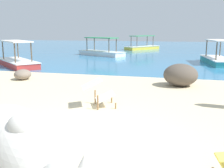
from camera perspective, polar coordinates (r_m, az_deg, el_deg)
sand_beach at (r=3.89m, az=-12.67°, el=-16.44°), size 18.00×14.00×0.04m
water_surface at (r=25.16m, az=10.73°, el=7.25°), size 60.00×36.00×0.03m
cow at (r=2.53m, az=-19.36°, el=-13.03°), size 1.80×1.68×1.16m
deck_chair_near at (r=6.23m, az=-2.94°, el=-1.46°), size 0.92×0.80×0.68m
shore_rock_large at (r=8.82m, az=14.60°, el=1.92°), size 1.29×1.22×0.72m
shore_rock_medium at (r=10.22m, az=-18.74°, el=1.98°), size 0.78×0.84×0.38m
boat_red at (r=14.23m, az=-19.81°, el=4.72°), size 3.56×3.24×1.29m
boat_white at (r=19.12m, az=-2.33°, el=6.99°), size 3.80×2.68×1.29m
boat_teal at (r=15.55m, az=21.88°, el=5.10°), size 1.64×3.79×1.29m
boat_yellow at (r=25.23m, az=6.53°, el=8.05°), size 3.09×3.65×1.29m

